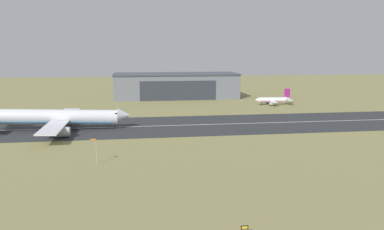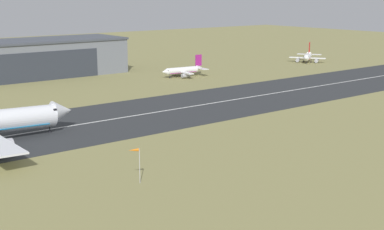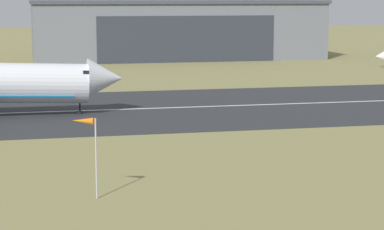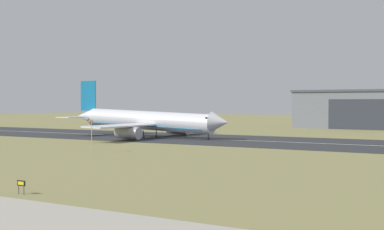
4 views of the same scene
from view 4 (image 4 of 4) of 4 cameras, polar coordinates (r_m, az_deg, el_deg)
The scene contains 6 objects.
ground_plane at distance 88.73m, azimuth -2.14°, elevation -5.58°, with size 749.67×749.67×0.00m, color olive.
runway_strip at distance 145.11m, azimuth 11.59°, elevation -2.92°, with size 509.67×42.82×0.06m, color #2B2D30.
runway_centreline at distance 145.11m, azimuth 11.59°, elevation -2.90°, with size 458.70×0.70×0.01m, color silver.
airplane_landing at distance 164.46m, azimuth -4.73°, elevation -0.66°, with size 56.20×55.76×17.87m.
windsock_pole at distance 116.77m, azimuth -10.84°, elevation -0.92°, with size 2.07×1.31×6.99m.
runway_sign at distance 65.69m, azimuth -17.76°, elevation -7.05°, with size 1.27×0.14×1.61m.
Camera 4 is at (48.28, -10.94, 10.63)m, focal length 50.00 mm.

